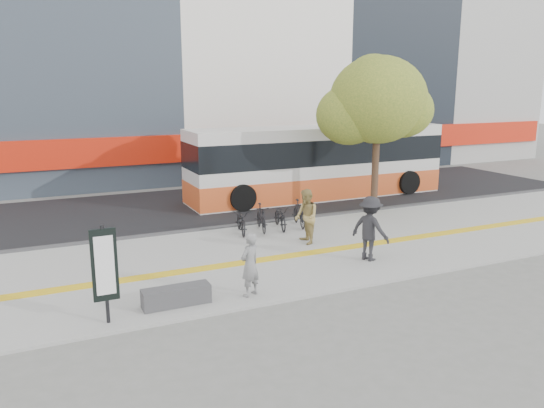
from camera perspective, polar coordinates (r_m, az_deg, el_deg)
name	(u,v)px	position (r m, az deg, el deg)	size (l,w,h in m)	color
ground	(258,276)	(14.86, -1.54, -7.69)	(120.00, 120.00, 0.00)	#63635E
sidewalk	(238,259)	(16.16, -3.67, -5.88)	(40.00, 7.00, 0.08)	gray
tactile_strip	(244,262)	(15.70, -3.00, -6.25)	(40.00, 0.45, 0.01)	gold
street	(174,208)	(23.07, -10.46, -0.47)	(40.00, 8.00, 0.06)	black
curb	(202,230)	(19.32, -7.45, -2.78)	(40.00, 0.25, 0.14)	#363638
bench	(176,296)	(12.91, -10.18, -9.65)	(1.60, 0.45, 0.45)	#363638
signboard	(105,266)	(11.99, -17.45, -6.39)	(0.55, 0.10, 2.20)	black
street_tree	(376,102)	(21.73, 11.03, 10.66)	(4.40, 3.80, 6.31)	#382319
bus	(318,164)	(24.83, 4.93, 4.27)	(12.23, 2.90, 3.26)	beige
bicycle_row	(270,217)	(19.07, -0.20, -1.44)	(3.15, 1.73, 0.96)	black
seated_woman	(250,265)	(13.07, -2.38, -6.49)	(0.58, 0.38, 1.59)	black
pedestrian_tan	(306,217)	(17.35, 3.67, -1.36)	(0.87, 0.68, 1.80)	#9C874C
pedestrian_dark	(370,228)	(15.93, 10.44, -2.59)	(1.24, 0.71, 1.91)	black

